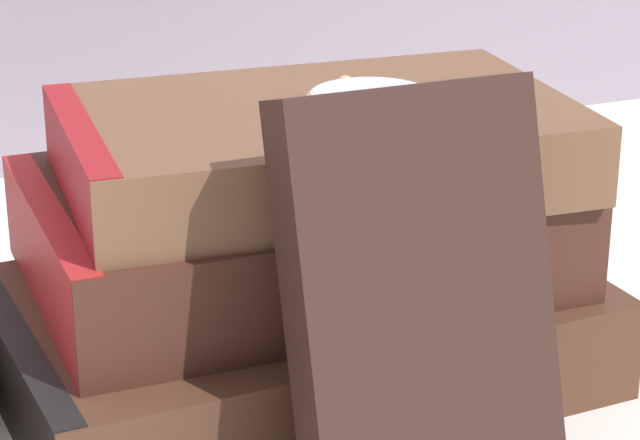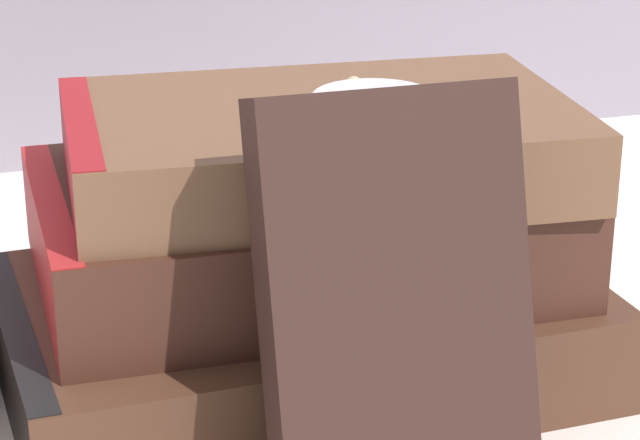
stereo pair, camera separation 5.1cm
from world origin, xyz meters
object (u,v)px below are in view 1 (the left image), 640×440
pocket_watch (371,100)px  book_flat_middle (282,229)px  book_flat_top (305,145)px  book_leaning_front (421,322)px  book_flat_bottom (283,335)px

pocket_watch → book_flat_middle: bearing=149.2°
book_flat_middle → book_flat_top: (0.01, -0.01, 0.04)m
book_flat_top → book_flat_middle: bearing=134.8°
book_leaning_front → pocket_watch: size_ratio=2.73×
book_flat_bottom → book_flat_top: book_flat_top is taller
book_flat_bottom → book_leaning_front: (0.01, -0.11, 0.05)m
book_leaning_front → pocket_watch: 0.11m
book_leaning_front → pocket_watch: book_leaning_front is taller
book_leaning_front → book_flat_middle: bearing=94.1°
book_flat_bottom → book_flat_middle: (0.00, 0.01, 0.04)m
book_flat_top → pocket_watch: pocket_watch is taller
book_flat_middle → book_flat_bottom: bearing=-109.6°
book_flat_top → book_leaning_front: size_ratio=1.38×
book_flat_middle → book_leaning_front: (0.01, -0.12, 0.01)m
book_flat_middle → book_flat_top: book_flat_top is taller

